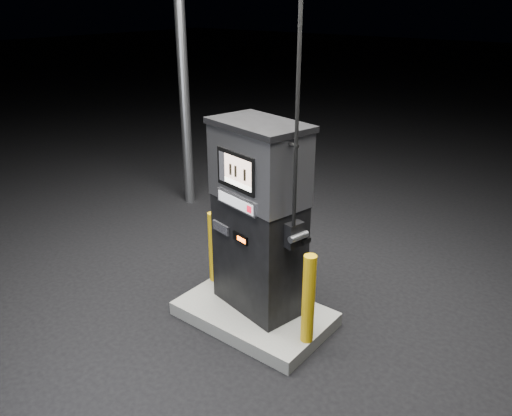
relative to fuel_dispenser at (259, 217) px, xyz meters
The scene contains 5 objects.
ground 1.19m from the fuel_dispenser, 82.07° to the right, with size 80.00×80.00×0.00m, color black.
pump_island 1.12m from the fuel_dispenser, 82.07° to the right, with size 1.60×1.00×0.15m, color slate.
fuel_dispenser is the anchor object (origin of this frame).
bollard_left 0.95m from the fuel_dispenser, behind, with size 0.11×0.11×0.86m, color #C7970B.
bollard_right 0.97m from the fuel_dispenser, 15.20° to the right, with size 0.12×0.12×0.93m, color #C7970B.
Camera 1 is at (2.83, -3.56, 3.25)m, focal length 35.00 mm.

